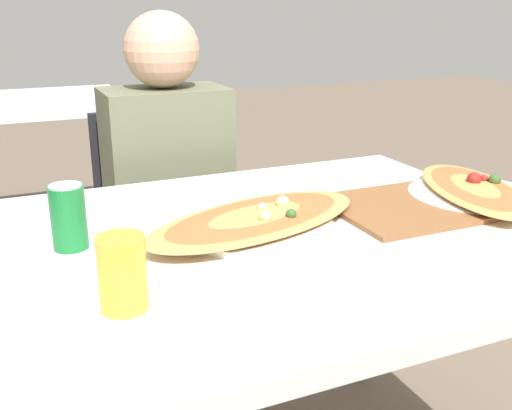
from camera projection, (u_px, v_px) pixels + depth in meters
The scene contains 9 objects.
dining_table at pixel (254, 267), 1.22m from camera, with size 1.23×0.91×0.75m.
chair_far_seated at pixel (163, 227), 1.96m from camera, with size 0.40×0.40×0.86m.
person_seated at pixel (169, 176), 1.80m from camera, with size 0.36×0.25×1.17m.
pizza_main at pixel (256, 221), 1.22m from camera, with size 0.56×0.36×0.05m.
soda_can at pixel (68, 217), 1.12m from camera, with size 0.07×0.07×0.12m.
drink_glass at pixel (122, 273), 0.90m from camera, with size 0.07×0.07×0.12m.
serving_tray at pixel (433, 203), 1.37m from camera, with size 0.48×0.29×0.01m.
pizza_second at pixel (474, 191), 1.42m from camera, with size 0.33×0.48×0.06m.
background_table at pixel (1, 113), 2.85m from camera, with size 1.10×0.80×0.87m.
Camera 1 is at (-0.45, -1.02, 1.19)m, focal length 42.00 mm.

